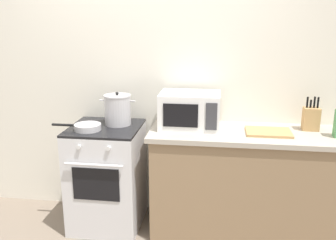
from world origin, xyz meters
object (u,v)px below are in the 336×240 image
Objects in this scene: stove at (107,176)px; stock_pot at (118,110)px; cutting_board at (268,132)px; knife_block at (311,118)px; frying_pan at (87,127)px; microwave at (190,110)px.

stove is 0.61m from stock_pot.
knife_block is at bearing 21.60° from cutting_board.
cutting_board is (1.49, 0.11, -0.02)m from frying_pan.
frying_pan reaches higher than stove.
frying_pan is at bearing -172.19° from knife_block.
knife_block is (1.00, 0.06, -0.05)m from microwave.
stock_pot is at bearing 43.19° from stove.
stock_pot is 0.63m from microwave.
frying_pan is 0.85× the size of microwave.
stove is 2.56× the size of cutting_board.
microwave is at bearing -0.91° from stock_pot.
stove is 0.95m from microwave.
microwave is 1.76× the size of knife_block.
stove is 1.82m from knife_block.
stock_pot reaches higher than knife_block.
frying_pan is at bearing -136.81° from stock_pot.
knife_block reaches higher than cutting_board.
stove is at bearing -175.32° from knife_block.
stock_pot is 1.28m from cutting_board.
stove is 0.51m from frying_pan.
stove is 2.90× the size of stock_pot.
stock_pot reaches higher than stove.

